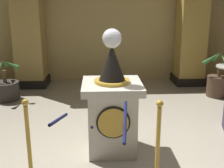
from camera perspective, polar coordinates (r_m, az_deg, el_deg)
name	(u,v)px	position (r m, az deg, el deg)	size (l,w,h in m)	color
ground_plane	(124,155)	(4.13, 2.40, -13.97)	(10.06, 10.06, 0.00)	#B2A893
back_wall	(110,12)	(7.86, -0.36, 14.10)	(10.06, 0.16, 3.65)	tan
pedestal_clock	(112,107)	(3.99, 0.00, -4.64)	(0.81, 0.81, 1.74)	beige
stanchion_near	(29,153)	(3.59, -16.12, -13.00)	(0.24, 0.24, 1.02)	gold
stanchion_far	(157,156)	(3.41, 9.00, -13.99)	(0.24, 0.24, 1.04)	gold
velvet_rope	(92,120)	(3.24, -4.05, -7.19)	(0.86, 0.84, 0.22)	#141947
column_left	(28,17)	(7.46, -16.42, 12.73)	(0.82, 0.82, 3.50)	black
column_right	(192,16)	(7.65, 15.72, 12.84)	(0.79, 0.79, 3.50)	black
potted_palm_left	(6,88)	(6.70, -20.41, -0.82)	(0.69, 0.68, 0.92)	#2D2823
potted_palm_right	(218,83)	(6.92, 20.39, 0.25)	(0.80, 0.81, 1.04)	#4C3828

